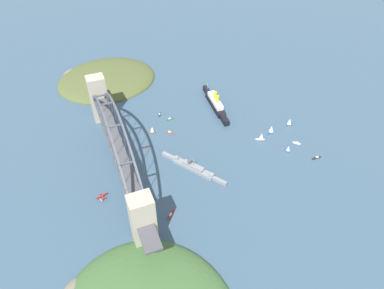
{
  "coord_description": "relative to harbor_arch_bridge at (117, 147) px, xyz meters",
  "views": [
    {
      "loc": [
        270.25,
        -27.72,
        271.29
      ],
      "look_at": [
        0.0,
        80.01,
        8.0
      ],
      "focal_mm": 33.7,
      "sensor_mm": 36.0,
      "label": 1
    }
  ],
  "objects": [
    {
      "name": "small_boat_7",
      "position": [
        1.83,
        204.25,
        -26.41
      ],
      "size": [
        5.43,
        9.47,
        9.94
      ],
      "color": "#234C8C",
      "rests_on": "ground"
    },
    {
      "name": "seaplane_taxiing_near_bridge",
      "position": [
        31.65,
        -25.91,
        -29.01
      ],
      "size": [
        8.25,
        11.88,
        4.87
      ],
      "color": "#B7B7B2",
      "rests_on": "ground"
    },
    {
      "name": "small_boat_8",
      "position": [
        13.04,
        159.55,
        -26.38
      ],
      "size": [
        7.35,
        9.66,
        10.16
      ],
      "color": "silver",
      "rests_on": "ground"
    },
    {
      "name": "small_boat_3",
      "position": [
        -60.12,
        75.08,
        -30.16
      ],
      "size": [
        2.16,
        9.22,
        2.49
      ],
      "color": "#2D6B3D",
      "rests_on": "ground"
    },
    {
      "name": "channel_marker_buoy",
      "position": [
        -20.71,
        32.01,
        -29.93
      ],
      "size": [
        2.2,
        2.2,
        2.75
      ],
      "color": "red",
      "rests_on": "ground"
    },
    {
      "name": "small_boat_9",
      "position": [
        -45.16,
        48.23,
        -26.8
      ],
      "size": [
        6.86,
        7.89,
        9.12
      ],
      "color": "brown",
      "rests_on": "ground"
    },
    {
      "name": "headland_west_shore",
      "position": [
        -179.53,
        20.46,
        -31.04
      ],
      "size": [
        118.42,
        135.37,
        22.76
      ],
      "color": "#4C562D",
      "rests_on": "ground"
    },
    {
      "name": "small_boat_6",
      "position": [
        -73.91,
        66.54,
        -30.31
      ],
      "size": [
        8.14,
        4.65,
        2.07
      ],
      "color": "black",
      "rests_on": "ground"
    },
    {
      "name": "ground_plane",
      "position": [
        0.0,
        -0.0,
        -31.04
      ],
      "size": [
        1400.0,
        1400.0,
        0.0
      ],
      "primitive_type": "plane",
      "color": "#385166"
    },
    {
      "name": "small_boat_0",
      "position": [
        33.91,
        193.72,
        -30.31
      ],
      "size": [
        7.38,
        7.24,
        2.08
      ],
      "color": "silver",
      "rests_on": "ground"
    },
    {
      "name": "naval_cruiser",
      "position": [
        27.73,
        69.86,
        -28.21
      ],
      "size": [
        68.03,
        47.68,
        16.66
      ],
      "color": "gray",
      "rests_on": "ground"
    },
    {
      "name": "ocean_liner",
      "position": [
        -63.3,
        136.93,
        -25.24
      ],
      "size": [
        82.3,
        13.07,
        21.02
      ],
      "color": "black",
      "rests_on": "ground"
    },
    {
      "name": "small_boat_10",
      "position": [
        40.58,
        177.43,
        -27.4
      ],
      "size": [
        7.7,
        4.61,
        7.82
      ],
      "color": "#234C8C",
      "rests_on": "ground"
    },
    {
      "name": "small_boat_4",
      "position": [
        61.88,
        199.96,
        -30.36
      ],
      "size": [
        2.58,
        10.76,
        1.88
      ],
      "color": "black",
      "rests_on": "ground"
    },
    {
      "name": "small_boat_1",
      "position": [
        6.0,
        176.61,
        -26.07
      ],
      "size": [
        7.71,
        9.36,
        10.65
      ],
      "color": "#234C8C",
      "rests_on": "ground"
    },
    {
      "name": "small_boat_2",
      "position": [
        74.72,
        29.11,
        -30.38
      ],
      "size": [
        9.17,
        9.18,
        1.85
      ],
      "color": "#B2231E",
      "rests_on": "ground"
    },
    {
      "name": "harbor_arch_bridge",
      "position": [
        0.0,
        0.0,
        0.0
      ],
      "size": [
        250.56,
        19.67,
        74.94
      ],
      "color": "#ADA38E",
      "rests_on": "ground"
    },
    {
      "name": "small_boat_5",
      "position": [
        -36.5,
        67.02,
        -30.33
      ],
      "size": [
        8.82,
        8.99,
        2.02
      ],
      "color": "brown",
      "rests_on": "ground"
    }
  ]
}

